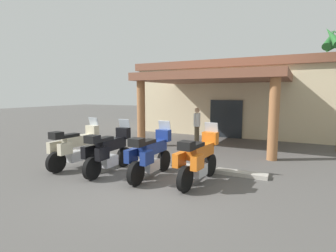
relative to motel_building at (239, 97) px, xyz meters
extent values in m
plane|color=#514F4C|center=(-0.06, -12.04, -2.22)|extent=(80.00, 80.00, 0.00)
cube|color=beige|center=(0.00, 0.20, -0.27)|extent=(11.67, 7.05, 3.91)
cube|color=#1E2328|center=(-0.07, -3.27, -1.17)|extent=(1.80, 0.14, 2.10)
cube|color=brown|center=(-0.11, -5.57, 0.99)|extent=(6.64, 4.84, 0.35)
cylinder|color=#9E663D|center=(-3.03, -7.46, -0.70)|extent=(0.37, 0.37, 3.04)
cylinder|color=#9E663D|center=(2.72, -7.58, -0.70)|extent=(0.37, 0.37, 3.04)
cube|color=brown|center=(0.00, 0.20, 1.91)|extent=(12.08, 7.46, 0.44)
cylinder|color=black|center=(-3.07, -10.68, -1.89)|extent=(0.19, 0.67, 0.66)
cylinder|color=black|center=(-3.19, -12.23, -1.89)|extent=(0.19, 0.67, 0.66)
cube|color=silver|center=(-3.13, -11.48, -1.85)|extent=(0.36, 0.58, 0.32)
cube|color=beige|center=(-3.12, -11.33, -1.34)|extent=(0.39, 1.17, 0.34)
cube|color=black|center=(-3.15, -11.68, -1.12)|extent=(0.33, 0.62, 0.10)
cube|color=beige|center=(-3.07, -10.70, -1.07)|extent=(0.46, 0.27, 0.36)
cube|color=#B2BCC6|center=(-3.06, -10.62, -0.79)|extent=(0.41, 0.15, 0.36)
cube|color=beige|center=(-3.44, -12.06, -1.46)|extent=(0.21, 0.45, 0.36)
cube|color=beige|center=(-2.92, -12.10, -1.46)|extent=(0.21, 0.45, 0.36)
cube|color=black|center=(-3.19, -12.18, -1.05)|extent=(0.38, 0.35, 0.22)
cylinder|color=black|center=(-1.71, -10.70, -1.89)|extent=(0.14, 0.66, 0.66)
cylinder|color=black|center=(-1.72, -12.25, -1.89)|extent=(0.14, 0.66, 0.66)
cube|color=silver|center=(-1.71, -11.50, -1.85)|extent=(0.32, 0.56, 0.32)
cube|color=black|center=(-1.71, -11.35, -1.34)|extent=(0.30, 1.15, 0.34)
cube|color=black|center=(-1.72, -11.70, -1.12)|extent=(0.28, 0.60, 0.10)
cube|color=black|center=(-1.71, -10.72, -1.07)|extent=(0.44, 0.24, 0.36)
cube|color=#B2BCC6|center=(-1.71, -10.64, -0.79)|extent=(0.40, 0.12, 0.36)
cube|color=black|center=(-1.98, -12.10, -1.46)|extent=(0.18, 0.44, 0.36)
cube|color=black|center=(-1.46, -12.10, -1.46)|extent=(0.18, 0.44, 0.36)
cube|color=black|center=(-1.72, -12.20, -1.05)|extent=(0.36, 0.32, 0.22)
cylinder|color=black|center=(-0.27, -10.56, -1.89)|extent=(0.16, 0.66, 0.66)
cylinder|color=black|center=(-0.32, -12.11, -1.89)|extent=(0.16, 0.66, 0.66)
cube|color=silver|center=(-0.30, -11.36, -1.85)|extent=(0.34, 0.57, 0.32)
cube|color=navy|center=(-0.29, -11.21, -1.34)|extent=(0.34, 1.16, 0.34)
cube|color=black|center=(-0.30, -11.56, -1.12)|extent=(0.30, 0.61, 0.10)
cube|color=navy|center=(-0.27, -10.58, -1.07)|extent=(0.45, 0.25, 0.36)
cube|color=#B2BCC6|center=(-0.27, -10.50, -0.79)|extent=(0.40, 0.13, 0.36)
cube|color=navy|center=(-0.58, -11.95, -1.46)|extent=(0.19, 0.45, 0.36)
cube|color=navy|center=(-0.06, -11.97, -1.46)|extent=(0.19, 0.45, 0.36)
cube|color=black|center=(-0.32, -12.06, -1.05)|extent=(0.37, 0.33, 0.22)
cylinder|color=black|center=(1.21, -10.41, -1.89)|extent=(0.21, 0.67, 0.66)
cylinder|color=black|center=(1.03, -11.95, -1.89)|extent=(0.21, 0.67, 0.66)
cube|color=silver|center=(1.12, -11.20, -1.85)|extent=(0.38, 0.59, 0.32)
cube|color=orange|center=(1.14, -11.05, -1.34)|extent=(0.43, 1.18, 0.34)
cube|color=black|center=(1.10, -11.40, -1.12)|extent=(0.35, 0.63, 0.10)
cube|color=orange|center=(1.21, -10.43, -1.07)|extent=(0.46, 0.29, 0.36)
cube|color=#B2BCC6|center=(1.21, -10.35, -0.79)|extent=(0.41, 0.16, 0.36)
cube|color=orange|center=(0.79, -11.77, -1.46)|extent=(0.23, 0.46, 0.36)
cube|color=orange|center=(1.31, -11.83, -1.46)|extent=(0.23, 0.46, 0.36)
cube|color=black|center=(1.04, -11.90, -1.05)|extent=(0.39, 0.36, 0.22)
cylinder|color=brown|center=(-0.85, -6.00, -1.78)|extent=(0.14, 0.14, 0.88)
cylinder|color=brown|center=(-0.82, -5.82, -1.78)|extent=(0.14, 0.14, 0.88)
cylinder|color=white|center=(-0.84, -5.91, -1.03)|extent=(0.32, 0.32, 0.62)
cylinder|color=white|center=(-0.88, -6.12, -0.99)|extent=(0.09, 0.09, 0.59)
cylinder|color=white|center=(-0.79, -5.69, -0.99)|extent=(0.09, 0.09, 0.59)
sphere|color=tan|center=(-0.84, -5.91, -0.56)|extent=(0.24, 0.24, 0.24)
cone|color=#236028|center=(4.59, -4.55, 2.57)|extent=(0.75, 1.36, 1.14)
cone|color=#236028|center=(4.60, -5.01, 2.57)|extent=(0.79, 1.36, 1.14)
cube|color=#ADA89E|center=(-1.01, -10.00, -2.16)|extent=(7.67, 0.36, 0.12)
camera|label=1|loc=(3.45, -17.88, 0.24)|focal=28.15mm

